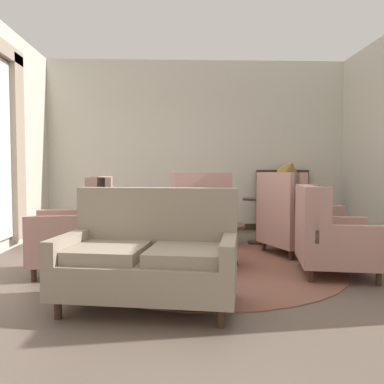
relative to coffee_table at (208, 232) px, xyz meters
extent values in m
plane|color=brown|center=(0.01, -0.31, -0.41)|extent=(9.16, 9.16, 0.00)
cube|color=beige|center=(0.01, 2.96, 1.18)|extent=(5.80, 0.08, 3.19)
cube|color=#382319|center=(0.01, 2.91, -0.35)|extent=(5.64, 0.03, 0.12)
cylinder|color=brown|center=(0.01, -0.01, -0.41)|extent=(3.11, 3.11, 0.01)
cube|color=tan|center=(-2.69, 1.30, 1.05)|extent=(0.10, 0.32, 2.68)
cylinder|color=#382319|center=(0.00, 0.00, 0.07)|extent=(0.87, 0.87, 0.03)
cylinder|color=#382319|center=(0.00, 0.00, -0.15)|extent=(0.10, 0.10, 0.42)
cube|color=#382319|center=(0.22, 0.02, -0.38)|extent=(0.28, 0.08, 0.07)
cube|color=#382319|center=(-0.13, 0.17, -0.38)|extent=(0.22, 0.26, 0.07)
cube|color=#382319|center=(-0.12, -0.19, -0.38)|extent=(0.20, 0.27, 0.07)
cylinder|color=#4C7A66|center=(-0.03, -0.05, 0.10)|extent=(0.08, 0.08, 0.02)
ellipsoid|color=#4C7A66|center=(-0.03, -0.05, 0.25)|extent=(0.14, 0.14, 0.26)
cylinder|color=#4C7A66|center=(-0.03, -0.05, 0.43)|extent=(0.07, 0.07, 0.10)
torus|color=#4C7A66|center=(-0.03, -0.05, 0.48)|extent=(0.11, 0.11, 0.02)
cube|color=gray|center=(-0.59, -1.40, -0.14)|extent=(1.56, 1.05, 0.27)
cube|color=gray|center=(-0.54, -1.07, 0.28)|extent=(1.44, 0.38, 0.57)
cube|color=gray|center=(-0.91, -1.39, 0.05)|extent=(0.67, 0.71, 0.10)
cube|color=gray|center=(-0.29, -1.49, 0.05)|extent=(0.67, 0.71, 0.10)
cube|color=gray|center=(-1.26, -1.34, 0.09)|extent=(0.23, 0.72, 0.19)
cube|color=gray|center=(0.05, -1.56, 0.09)|extent=(0.23, 0.72, 0.19)
cylinder|color=#382319|center=(-1.26, -1.62, -0.34)|extent=(0.06, 0.06, 0.14)
cylinder|color=#382319|center=(-0.04, -1.83, -0.34)|extent=(0.06, 0.06, 0.14)
cylinder|color=#382319|center=(-1.15, -0.97, -0.34)|extent=(0.06, 0.06, 0.14)
cylinder|color=#382319|center=(0.07, -1.18, -0.34)|extent=(0.06, 0.06, 0.14)
cube|color=tan|center=(1.30, 0.69, -0.13)|extent=(1.09, 1.04, 0.30)
cube|color=tan|center=(0.95, 0.57, 0.36)|extent=(0.40, 0.80, 0.67)
cube|color=tan|center=(1.15, 0.27, 0.44)|extent=(0.22, 0.16, 0.51)
cube|color=tan|center=(0.92, 0.93, 0.44)|extent=(0.22, 0.16, 0.51)
cube|color=tan|center=(1.46, 0.37, 0.14)|extent=(0.76, 0.35, 0.24)
cube|color=tan|center=(1.23, 1.04, 0.14)|extent=(0.76, 0.35, 0.24)
cylinder|color=#382319|center=(1.74, 0.50, -0.34)|extent=(0.06, 0.06, 0.14)
cylinder|color=#382319|center=(1.52, 1.11, -0.34)|extent=(0.06, 0.06, 0.14)
cylinder|color=#382319|center=(1.07, 0.27, -0.34)|extent=(0.06, 0.06, 0.14)
cylinder|color=#382319|center=(0.86, 0.87, -0.34)|extent=(0.06, 0.06, 0.14)
cube|color=tan|center=(-0.08, 1.27, -0.13)|extent=(1.00, 0.97, 0.28)
cube|color=tan|center=(0.00, 0.95, 0.35)|extent=(0.85, 0.32, 0.68)
cube|color=tan|center=(0.34, 1.12, 0.43)|extent=(0.14, 0.22, 0.52)
cube|color=tan|center=(-0.38, 0.95, 0.43)|extent=(0.14, 0.22, 0.52)
cube|color=tan|center=(0.27, 1.40, 0.10)|extent=(0.26, 0.71, 0.19)
cube|color=tan|center=(-0.45, 1.24, 0.10)|extent=(0.26, 0.71, 0.19)
cylinder|color=#382319|center=(0.18, 1.66, -0.34)|extent=(0.06, 0.06, 0.14)
cylinder|color=#382319|center=(-0.48, 1.51, -0.34)|extent=(0.06, 0.06, 0.14)
cylinder|color=#382319|center=(0.32, 1.03, -0.34)|extent=(0.06, 0.06, 0.14)
cylinder|color=#382319|center=(-0.34, 0.88, -0.34)|extent=(0.06, 0.06, 0.14)
cube|color=tan|center=(-1.51, -0.22, -0.13)|extent=(0.96, 0.88, 0.30)
cube|color=tan|center=(-1.15, -0.17, 0.34)|extent=(0.25, 0.77, 0.63)
cube|color=tan|center=(-1.29, 0.15, 0.41)|extent=(0.21, 0.13, 0.48)
cube|color=tan|center=(-1.20, -0.51, 0.41)|extent=(0.21, 0.13, 0.48)
cube|color=tan|center=(-1.61, 0.10, 0.14)|extent=(0.77, 0.21, 0.24)
cube|color=tan|center=(-1.52, -0.55, 0.14)|extent=(0.77, 0.21, 0.24)
cylinder|color=#382319|center=(-1.90, 0.03, -0.34)|extent=(0.06, 0.06, 0.14)
cylinder|color=#382319|center=(-1.82, -0.57, -0.34)|extent=(0.06, 0.06, 0.14)
cylinder|color=#382319|center=(-1.21, 0.13, -0.34)|extent=(0.06, 0.06, 0.14)
cylinder|color=#382319|center=(-1.12, -0.47, -0.34)|extent=(0.06, 0.06, 0.14)
cube|color=tan|center=(1.37, -0.43, -0.14)|extent=(0.94, 0.99, 0.27)
cube|color=tan|center=(1.05, -0.37, 0.28)|extent=(0.29, 0.87, 0.56)
cube|color=tan|center=(1.07, -0.76, 0.34)|extent=(0.21, 0.13, 0.42)
cube|color=tan|center=(1.20, -0.01, 0.34)|extent=(0.21, 0.13, 0.42)
cube|color=tan|center=(1.35, -0.81, 0.09)|extent=(0.71, 0.22, 0.18)
cube|color=tan|center=(1.49, -0.07, 0.09)|extent=(0.71, 0.22, 0.18)
cylinder|color=#382319|center=(1.63, -0.83, -0.34)|extent=(0.06, 0.06, 0.14)
cylinder|color=#382319|center=(1.75, -0.14, -0.34)|extent=(0.06, 0.06, 0.14)
cylinder|color=#382319|center=(0.99, -0.72, -0.34)|extent=(0.06, 0.06, 0.14)
cylinder|color=#382319|center=(1.12, -0.03, -0.34)|extent=(0.06, 0.06, 0.14)
cylinder|color=#382319|center=(0.89, 1.47, 0.28)|extent=(0.49, 0.49, 0.03)
cylinder|color=#382319|center=(0.89, 1.47, -0.08)|extent=(0.07, 0.07, 0.68)
cylinder|color=#382319|center=(0.89, 1.47, -0.39)|extent=(0.32, 0.32, 0.04)
cube|color=#382319|center=(1.62, 2.66, 0.07)|extent=(0.99, 0.37, 0.76)
cube|color=#382319|center=(1.62, 2.83, 0.59)|extent=(0.99, 0.04, 0.29)
cube|color=#382319|center=(1.17, 2.53, -0.36)|extent=(0.06, 0.06, 0.10)
cube|color=#382319|center=(2.07, 2.53, -0.36)|extent=(0.06, 0.06, 0.10)
cube|color=#382319|center=(1.17, 2.80, -0.36)|extent=(0.06, 0.06, 0.10)
cube|color=#382319|center=(2.07, 2.80, -0.36)|extent=(0.06, 0.06, 0.10)
cube|color=#382319|center=(1.62, 2.64, 0.52)|extent=(0.24, 0.24, 0.14)
cone|color=#B28942|center=(1.68, 2.56, 0.76)|extent=(0.41, 0.53, 0.52)
camera|label=1|loc=(-0.34, -4.65, 0.71)|focal=37.51mm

